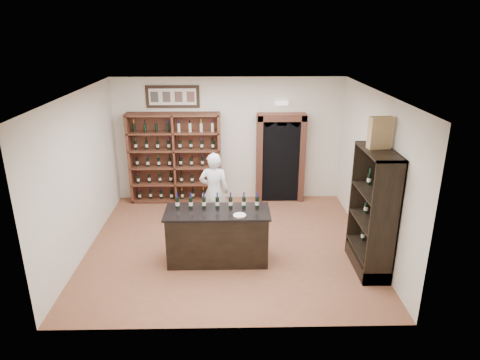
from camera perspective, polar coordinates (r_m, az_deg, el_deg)
name	(u,v)px	position (r m, az deg, el deg)	size (l,w,h in m)	color
floor	(229,244)	(8.64, -1.48, -8.57)	(5.50, 5.50, 0.00)	brown
ceiling	(227,93)	(7.67, -1.68, 11.52)	(5.50, 5.50, 0.00)	white
wall_back	(229,140)	(10.42, -1.50, 5.39)	(5.50, 0.04, 3.00)	silver
wall_left	(81,174)	(8.51, -20.43, 0.69)	(0.04, 5.00, 3.00)	silver
wall_right	(374,173)	(8.47, 17.38, 0.96)	(0.04, 5.00, 3.00)	silver
wine_shelf	(175,158)	(10.46, -8.64, 2.94)	(2.20, 0.38, 2.20)	brown
framed_picture	(173,97)	(10.27, -8.97, 10.92)	(1.25, 0.04, 0.52)	black
arched_doorway	(280,156)	(10.42, 5.41, 3.24)	(1.17, 0.35, 2.17)	black
emergency_light	(282,103)	(10.22, 5.58, 10.17)	(0.30, 0.10, 0.10)	white
tasting_counter	(218,236)	(7.88, -2.99, -7.51)	(1.88, 0.78, 1.00)	black
counter_bottle_0	(177,203)	(7.80, -8.35, -3.03)	(0.07, 0.07, 0.30)	black
counter_bottle_1	(191,203)	(7.77, -6.59, -3.03)	(0.07, 0.07, 0.30)	black
counter_bottle_2	(204,203)	(7.75, -4.82, -3.02)	(0.07, 0.07, 0.30)	black
counter_bottle_3	(217,203)	(7.74, -3.05, -3.02)	(0.07, 0.07, 0.30)	black
counter_bottle_4	(231,202)	(7.73, -1.27, -3.01)	(0.07, 0.07, 0.30)	black
counter_bottle_5	(244,202)	(7.74, 0.51, -2.99)	(0.07, 0.07, 0.30)	black
counter_bottle_6	(257,202)	(7.75, 2.29, -2.97)	(0.07, 0.07, 0.30)	black
side_cabinet	(372,230)	(7.88, 17.24, -6.33)	(0.48, 1.20, 2.20)	black
shopkeeper	(214,192)	(8.95, -3.46, -1.56)	(0.62, 0.40, 1.69)	white
plate	(240,215)	(7.46, -0.05, -4.72)	(0.22, 0.22, 0.02)	silver
wine_crate	(380,133)	(7.40, 18.17, 6.01)	(0.38, 0.15, 0.53)	#A28956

